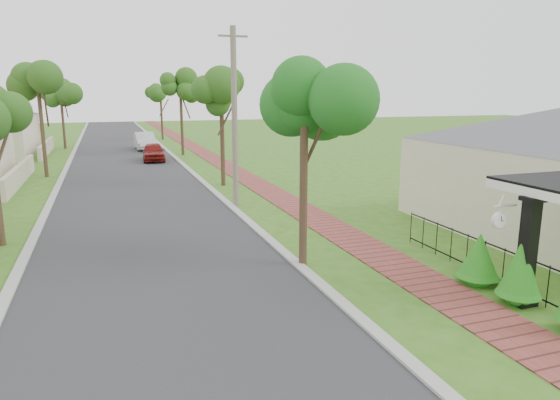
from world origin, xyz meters
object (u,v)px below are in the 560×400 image
near_tree (304,106)px  station_clock (500,219)px  parked_car_red (154,152)px  utility_pole (235,118)px  parked_car_white (145,141)px  porch_post (527,257)px

near_tree → station_clock: (3.26, -3.71, -2.43)m
parked_car_red → utility_pole: bearing=-79.7°
utility_pole → station_clock: (3.16, -11.58, -1.78)m
parked_car_red → parked_car_white: parked_car_white is taller
near_tree → parked_car_white: bearing=93.3°
near_tree → station_clock: size_ratio=8.54×
near_tree → utility_pole: (0.10, 7.87, -0.65)m
porch_post → station_clock: 1.04m
porch_post → utility_pole: (-3.65, 11.98, 2.61)m
porch_post → utility_pole: bearing=106.9°
porch_post → parked_car_white: size_ratio=0.58×
near_tree → utility_pole: utility_pole is taller
porch_post → parked_car_white: bearing=98.8°
parked_car_red → near_tree: size_ratio=0.67×
porch_post → utility_pole: utility_pole is taller
station_clock → near_tree: bearing=131.3°
porch_post → near_tree: bearing=132.4°
near_tree → station_clock: 5.51m
parked_car_white → porch_post: bearing=-82.4°
porch_post → utility_pole: 12.79m
porch_post → utility_pole: size_ratio=0.34×
near_tree → utility_pole: 7.90m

